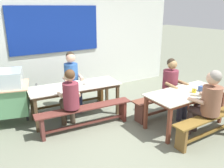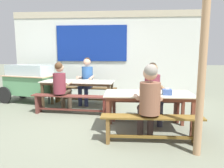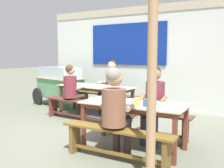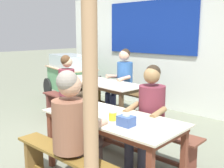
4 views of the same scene
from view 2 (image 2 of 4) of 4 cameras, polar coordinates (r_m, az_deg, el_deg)
The scene contains 17 objects.
ground_plane at distance 4.47m, azimuth -4.79°, elevation -10.73°, with size 40.00×40.00×0.00m, color slate.
backdrop_wall at distance 6.90m, azimuth -1.40°, elevation 8.46°, with size 6.14×0.23×2.76m.
dining_table_far at distance 5.58m, azimuth -9.30°, elevation 0.05°, with size 1.94×0.81×0.73m.
dining_table_near at distance 3.98m, azimuth 9.87°, elevation -3.50°, with size 1.64×0.77×0.73m.
bench_far_back at distance 6.18m, azimuth -7.56°, elevation -2.21°, with size 1.91×0.42×0.46m.
bench_far_front at distance 5.11m, azimuth -11.21°, elevation -4.73°, with size 1.92×0.40×0.46m.
bench_near_back at distance 4.62m, azimuth 8.99°, elevation -6.17°, with size 1.59×0.33×0.46m.
bench_near_front at distance 3.52m, azimuth 10.73°, elevation -10.91°, with size 1.66×0.28×0.46m.
food_cart at distance 6.63m, azimuth -21.56°, elevation 0.89°, with size 1.89×1.15×1.12m.
person_center_facing at distance 6.01m, azimuth -6.95°, elevation 1.71°, with size 0.47×0.59×1.33m.
person_left_back_turned at distance 5.20m, azimuth -13.72°, elevation -0.12°, with size 0.44×0.56×1.25m.
person_right_near_table at distance 4.47m, azimuth 11.10°, elevation -1.32°, with size 0.47×0.59×1.27m.
person_near_front at distance 3.45m, azimuth 10.09°, elevation -3.62°, with size 0.47×0.54×1.30m.
tissue_box at distance 3.87m, azimuth 14.78°, elevation -2.11°, with size 0.16×0.13×0.13m.
condiment_jar at distance 3.88m, azimuth 11.50°, elevation -2.02°, with size 0.08×0.08×0.10m.
soup_bowl at distance 5.47m, azimuth -6.99°, elevation 0.93°, with size 0.14×0.14×0.04m, color silver.
wooden_support_post at distance 3.15m, azimuth 23.36°, elevation 3.33°, with size 0.11×0.11×2.47m, color tan.
Camera 2 is at (0.70, -4.16, 1.50)m, focal length 33.52 mm.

